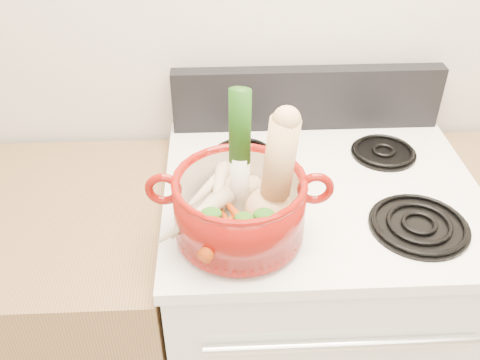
{
  "coord_description": "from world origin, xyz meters",
  "views": [
    {
      "loc": [
        -0.25,
        0.35,
        1.74
      ],
      "look_at": [
        -0.21,
        1.21,
        1.12
      ],
      "focal_mm": 40.0,
      "sensor_mm": 36.0,
      "label": 1
    }
  ],
  "objects_px": {
    "dutch_oven": "(240,206)",
    "squash": "(270,176)",
    "stove_body": "(308,317)",
    "leek": "(240,152)"
  },
  "relations": [
    {
      "from": "stove_body",
      "to": "leek",
      "type": "xyz_separation_m",
      "value": [
        -0.21,
        -0.13,
        0.68
      ]
    },
    {
      "from": "stove_body",
      "to": "dutch_oven",
      "type": "height_order",
      "value": "dutch_oven"
    },
    {
      "from": "stove_body",
      "to": "leek",
      "type": "bearing_deg",
      "value": -148.61
    },
    {
      "from": "squash",
      "to": "dutch_oven",
      "type": "bearing_deg",
      "value": 139.93
    },
    {
      "from": "dutch_oven",
      "to": "leek",
      "type": "relative_size",
      "value": 0.93
    },
    {
      "from": "stove_body",
      "to": "squash",
      "type": "relative_size",
      "value": 3.57
    },
    {
      "from": "squash",
      "to": "leek",
      "type": "height_order",
      "value": "leek"
    },
    {
      "from": "stove_body",
      "to": "dutch_oven",
      "type": "xyz_separation_m",
      "value": [
        -0.21,
        -0.17,
        0.58
      ]
    },
    {
      "from": "dutch_oven",
      "to": "squash",
      "type": "bearing_deg",
      "value": -13.19
    },
    {
      "from": "stove_body",
      "to": "leek",
      "type": "distance_m",
      "value": 0.73
    }
  ]
}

